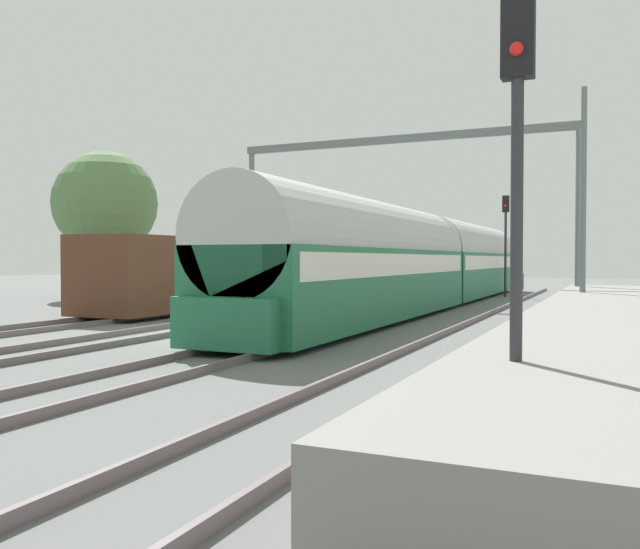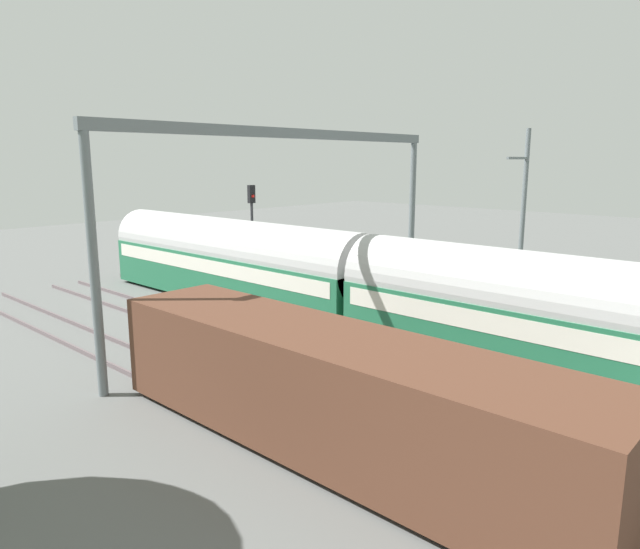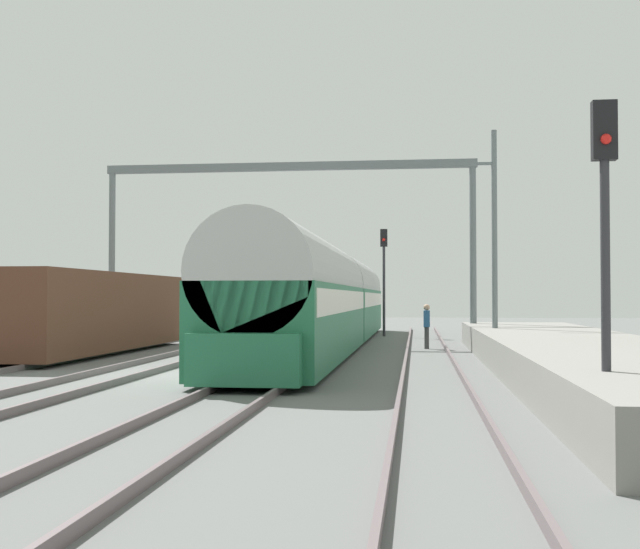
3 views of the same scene
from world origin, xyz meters
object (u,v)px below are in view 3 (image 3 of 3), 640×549
Objects in this scene: railway_signal_near at (605,219)px; catenary_gantry at (288,208)px; passenger_train at (328,298)px; freight_car at (92,312)px; railway_signal_far at (384,268)px; person_crossing at (427,322)px.

railway_signal_near is 23.93m from catenary_gantry.
passenger_train is 6.61× the size of railway_signal_near.
railway_signal_near reaches higher than freight_car.
railway_signal_near is (6.38, -20.38, 1.21)m from passenger_train.
railway_signal_far reaches higher than freight_car.
railway_signal_far is at bearing 98.70° from railway_signal_near.
passenger_train is 2.53× the size of freight_car.
person_crossing is (11.85, 4.09, -0.44)m from freight_car.
railway_signal_near is 0.91× the size of railway_signal_far.
catenary_gantry is (5.92, 7.08, 4.42)m from freight_car.
passenger_train is 9.47m from freight_car.
catenary_gantry is (-5.93, 3.00, 4.86)m from person_crossing.
passenger_train reaches higher than person_crossing.
freight_car is 12.54m from person_crossing.
railway_signal_far reaches higher than person_crossing.
catenary_gantry reaches higher than freight_car.
person_crossing is at bearing -78.38° from railway_signal_far.
freight_car is 17.22m from railway_signal_far.
freight_car is 10.23m from catenary_gantry.
catenary_gantry is (-1.97, 1.88, 3.92)m from passenger_train.
railway_signal_near reaches higher than person_crossing.
freight_car is at bearing 133.25° from railway_signal_near.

